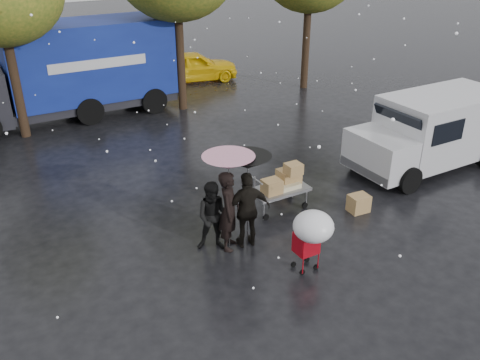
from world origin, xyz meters
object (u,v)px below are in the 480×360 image
shopping_cart (312,229)px  vendor_cart (282,183)px  person_pink (229,211)px  person_black (248,210)px  blue_truck (68,71)px  yellow_taxi (193,66)px  white_van (432,130)px

shopping_cart → vendor_cart: bearing=68.0°
vendor_cart → shopping_cart: size_ratio=1.04×
person_pink → person_black: (0.40, -0.12, -0.03)m
person_black → blue_truck: blue_truck is taller
person_pink → vendor_cart: (2.04, 0.89, -0.22)m
person_black → yellow_taxi: bearing=-100.9°
vendor_cart → yellow_taxi: size_ratio=0.37×
person_pink → blue_truck: bearing=41.1°
white_van → blue_truck: blue_truck is taller
yellow_taxi → white_van: bearing=-158.5°
person_black → shopping_cart: size_ratio=1.25×
person_pink → yellow_taxi: (5.30, 13.06, -0.25)m
shopping_cart → person_pink: bearing=120.7°
person_black → yellow_taxi: (4.90, 13.19, -0.22)m
vendor_cart → blue_truck: 10.35m
person_pink → shopping_cart: bearing=-112.7°
vendor_cart → shopping_cart: 2.80m
blue_truck → white_van: bearing=-50.5°
person_black → vendor_cart: person_black is taller
person_pink → person_black: person_pink is taller
blue_truck → yellow_taxi: bearing=20.4°
white_van → yellow_taxi: 12.42m
yellow_taxi → person_pink: bearing=169.9°
yellow_taxi → shopping_cart: bearing=175.7°
person_pink → white_van: bearing=-47.0°
person_pink → white_van: size_ratio=0.39×
blue_truck → shopping_cart: bearing=-81.5°
vendor_cart → yellow_taxi: 12.60m
vendor_cart → white_van: white_van is taller
white_van → person_black: bearing=-172.2°
person_black → blue_truck: size_ratio=0.22×
yellow_taxi → blue_truck: bearing=122.4°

